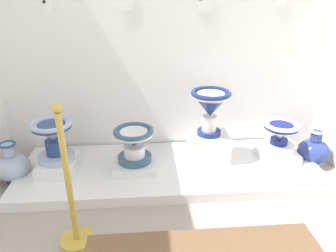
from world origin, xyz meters
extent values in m
cube|color=white|center=(1.61, 2.21, 0.05)|extent=(2.75, 0.93, 0.09)
cube|color=white|center=(0.60, 2.18, 0.15)|extent=(0.32, 0.37, 0.12)
cylinder|color=#A7B6D6|center=(0.60, 2.18, 0.24)|extent=(0.31, 0.31, 0.06)
cylinder|color=navy|center=(0.60, 2.18, 0.33)|extent=(0.16, 0.16, 0.13)
cone|color=#A7B6D6|center=(0.60, 2.18, 0.48)|extent=(0.34, 0.34, 0.15)
cylinder|color=navy|center=(0.60, 2.18, 0.54)|extent=(0.33, 0.33, 0.03)
torus|color=#A7B6D6|center=(0.60, 2.18, 0.56)|extent=(0.35, 0.35, 0.04)
cylinder|color=navy|center=(0.60, 2.18, 0.55)|extent=(0.23, 0.23, 0.01)
cube|color=white|center=(1.29, 2.18, 0.13)|extent=(0.38, 0.36, 0.08)
cylinder|color=#355778|center=(1.29, 2.18, 0.20)|extent=(0.30, 0.30, 0.05)
cylinder|color=white|center=(1.29, 2.18, 0.27)|extent=(0.19, 0.19, 0.10)
cone|color=#355778|center=(1.29, 2.18, 0.39)|extent=(0.34, 0.34, 0.14)
cylinder|color=white|center=(1.29, 2.18, 0.45)|extent=(0.34, 0.34, 0.03)
torus|color=#355778|center=(1.29, 2.18, 0.47)|extent=(0.36, 0.36, 0.04)
cylinder|color=white|center=(1.29, 2.18, 0.46)|extent=(0.24, 0.24, 0.01)
cube|color=white|center=(1.98, 2.29, 0.22)|extent=(0.37, 0.30, 0.26)
cylinder|color=navy|center=(1.98, 2.29, 0.38)|extent=(0.22, 0.22, 0.04)
cylinder|color=white|center=(1.98, 2.29, 0.47)|extent=(0.13, 0.13, 0.14)
cone|color=navy|center=(1.98, 2.29, 0.65)|extent=(0.35, 0.35, 0.22)
cylinder|color=white|center=(1.98, 2.29, 0.74)|extent=(0.34, 0.34, 0.03)
torus|color=navy|center=(1.98, 2.29, 0.76)|extent=(0.36, 0.36, 0.04)
cylinder|color=white|center=(1.98, 2.29, 0.75)|extent=(0.24, 0.24, 0.01)
cube|color=white|center=(2.66, 2.26, 0.14)|extent=(0.34, 0.34, 0.09)
cylinder|color=white|center=(2.66, 2.26, 0.22)|extent=(0.31, 0.31, 0.07)
cylinder|color=navy|center=(2.66, 2.26, 0.27)|extent=(0.16, 0.16, 0.05)
cone|color=white|center=(2.66, 2.26, 0.37)|extent=(0.32, 0.32, 0.15)
cylinder|color=navy|center=(2.66, 2.26, 0.43)|extent=(0.31, 0.31, 0.03)
torus|color=white|center=(2.66, 2.26, 0.45)|extent=(0.33, 0.33, 0.04)
cylinder|color=navy|center=(2.66, 2.26, 0.44)|extent=(0.22, 0.22, 0.01)
cube|color=white|center=(0.58, 2.69, 1.47)|extent=(0.09, 0.01, 0.11)
cube|color=#386BAD|center=(0.55, 2.69, 1.50)|extent=(0.02, 0.01, 0.02)
cube|color=white|center=(1.26, 2.69, 1.50)|extent=(0.13, 0.01, 0.16)
cube|color=white|center=(1.97, 2.69, 1.48)|extent=(0.13, 0.01, 0.13)
cube|color=white|center=(2.68, 2.69, 1.50)|extent=(0.11, 0.01, 0.12)
cylinder|color=#31508B|center=(0.20, 2.19, 0.01)|extent=(0.14, 0.14, 0.03)
ellipsoid|color=#ACBBD9|center=(0.20, 2.19, 0.15)|extent=(0.31, 0.31, 0.24)
cylinder|color=#ACBBD9|center=(0.20, 2.19, 0.32)|extent=(0.10, 0.10, 0.11)
torus|color=#31508B|center=(0.20, 2.19, 0.38)|extent=(0.14, 0.14, 0.02)
cylinder|color=white|center=(3.03, 2.27, 0.01)|extent=(0.17, 0.17, 0.03)
ellipsoid|color=navy|center=(3.03, 2.27, 0.15)|extent=(0.30, 0.30, 0.24)
cylinder|color=navy|center=(3.03, 2.27, 0.31)|extent=(0.11, 0.11, 0.10)
torus|color=white|center=(3.03, 2.27, 0.36)|extent=(0.15, 0.15, 0.02)
cylinder|color=gold|center=(0.90, 1.40, 0.01)|extent=(0.23, 0.23, 0.02)
cylinder|color=gold|center=(0.90, 1.40, 0.49)|extent=(0.04, 0.04, 0.93)
sphere|color=gold|center=(0.90, 1.40, 0.98)|extent=(0.06, 0.06, 0.06)
camera|label=1|loc=(1.40, -0.26, 1.58)|focal=32.76mm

